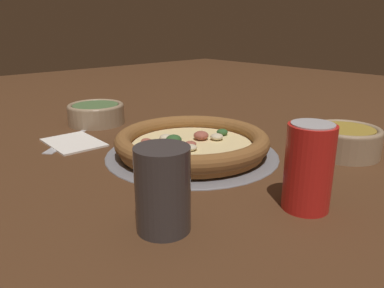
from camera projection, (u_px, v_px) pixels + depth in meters
ground_plane at (192, 155)px, 0.75m from camera, size 3.00×3.00×0.00m
pizza_tray at (192, 153)px, 0.75m from camera, size 0.34×0.34×0.01m
pizza at (192, 142)px, 0.74m from camera, size 0.30×0.30×0.04m
bowl_near at (345, 140)px, 0.74m from camera, size 0.14×0.14×0.06m
bowl_far at (96, 113)px, 0.97m from camera, size 0.14×0.14×0.05m
drinking_cup at (163, 189)px, 0.46m from camera, size 0.07×0.07×0.11m
napkin at (73, 142)px, 0.81m from camera, size 0.14×0.10×0.01m
fork at (67, 141)px, 0.83m from camera, size 0.13×0.16×0.00m
beverage_can at (309, 167)px, 0.51m from camera, size 0.07×0.07×0.12m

